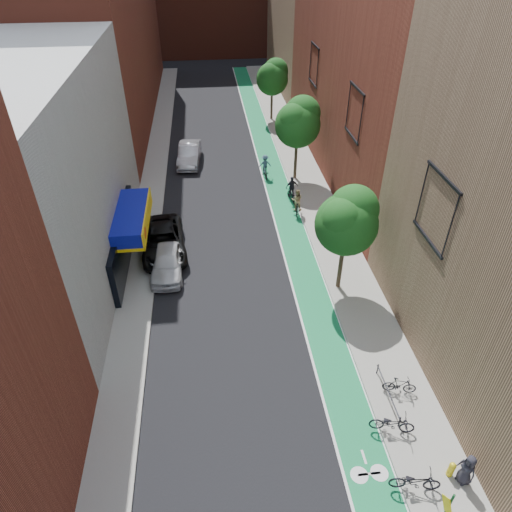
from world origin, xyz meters
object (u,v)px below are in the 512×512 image
object	(u,v)px
cyclist_lane_near	(297,204)
cyclist_lane_far	(265,168)
parked_car_black	(163,241)
parked_car_white	(167,261)
pedestrian	(467,469)
cyclist_lane_mid	(292,192)
parked_car_silver	(189,154)
fire_hydrant	(451,469)

from	to	relation	value
cyclist_lane_near	cyclist_lane_far	world-z (taller)	cyclist_lane_near
parked_car_black	cyclist_lane_far	size ratio (longest dim) A/B	3.07
parked_car_white	pedestrian	bearing A→B (deg)	-49.21
cyclist_lane_mid	cyclist_lane_far	xyz separation A→B (m)	(-1.49, 4.25, 0.08)
parked_car_black	parked_car_silver	distance (m)	13.39
parked_car_silver	pedestrian	bearing A→B (deg)	-66.13
parked_car_black	parked_car_silver	world-z (taller)	parked_car_silver
parked_car_black	cyclist_lane_near	xyz separation A→B (m)	(9.30, 3.61, 0.01)
parked_car_silver	cyclist_lane_near	world-z (taller)	cyclist_lane_near
cyclist_lane_mid	cyclist_lane_far	bearing A→B (deg)	-82.84
parked_car_black	cyclist_lane_mid	xyz separation A→B (m)	(9.30, 5.62, -0.07)
pedestrian	cyclist_lane_mid	bearing A→B (deg)	167.88
parked_car_black	fire_hydrant	xyz separation A→B (m)	(11.59, -16.22, -0.27)
parked_car_black	pedestrian	world-z (taller)	pedestrian
parked_car_white	cyclist_lane_near	distance (m)	10.63
parked_car_black	pedestrian	bearing A→B (deg)	-59.83
parked_car_silver	cyclist_lane_mid	distance (m)	10.90
pedestrian	parked_car_black	bearing A→B (deg)	-163.02
parked_car_black	cyclist_lane_far	bearing A→B (deg)	45.87
parked_car_silver	cyclist_lane_far	distance (m)	7.12
parked_car_silver	fire_hydrant	size ratio (longest dim) A/B	6.75
pedestrian	cyclist_lane_far	bearing A→B (deg)	169.97
parked_car_silver	parked_car_white	bearing A→B (deg)	-89.88
parked_car_silver	cyclist_lane_far	world-z (taller)	cyclist_lane_far
cyclist_lane_near	cyclist_lane_mid	distance (m)	2.01
cyclist_lane_near	fire_hydrant	xyz separation A→B (m)	(2.29, -19.83, -0.28)
cyclist_lane_far	parked_car_black	bearing A→B (deg)	48.22
cyclist_lane_near	fire_hydrant	bearing A→B (deg)	103.96
parked_car_silver	parked_car_black	bearing A→B (deg)	-92.10
parked_car_white	parked_car_black	world-z (taller)	parked_car_black
parked_car_white	fire_hydrant	distance (m)	18.03
parked_car_white	parked_car_silver	world-z (taller)	parked_car_silver
fire_hydrant	pedestrian	bearing A→B (deg)	-35.13
cyclist_lane_mid	fire_hydrant	distance (m)	21.96
parked_car_white	parked_car_black	distance (m)	2.15
parked_car_silver	cyclist_lane_mid	xyz separation A→B (m)	(7.73, -7.68, -0.09)
cyclist_lane_near	pedestrian	distance (m)	20.27
parked_car_silver	cyclist_lane_mid	world-z (taller)	cyclist_lane_mid
parked_car_silver	cyclist_lane_far	size ratio (longest dim) A/B	2.64
pedestrian	cyclist_lane_near	bearing A→B (deg)	168.56
parked_car_silver	fire_hydrant	distance (m)	31.18
parked_car_silver	pedestrian	size ratio (longest dim) A/B	3.30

